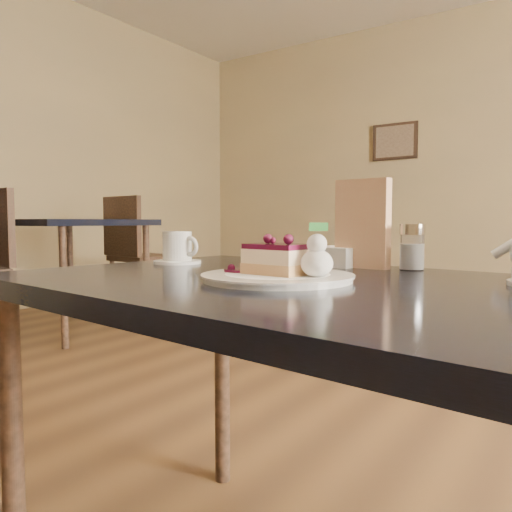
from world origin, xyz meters
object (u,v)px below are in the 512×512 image
Objects in this scene: coffee_set at (178,249)px; bg_table_far_left at (69,320)px; cheesecake_slice at (277,259)px; dessert_plate at (277,278)px; main_table at (292,317)px.

bg_table_far_left reaches higher than coffee_set.
cheesecake_slice is 3.21m from bg_table_far_left.
dessert_plate is 0.14× the size of bg_table_far_left.
main_table is at bearing 83.42° from dessert_plate.
main_table is 4.42× the size of dessert_plate.
bg_table_far_left is (-2.77, 1.45, -0.55)m from main_table.
main_table is 9.21× the size of coffee_set.
cheesecake_slice is at bearing -23.15° from coffee_set.
cheesecake_slice is (-0.01, -0.05, 0.11)m from main_table.
bg_table_far_left is (-2.77, 1.49, -0.63)m from dessert_plate.
cheesecake_slice is at bearing -90.00° from main_table.
coffee_set reaches higher than dessert_plate.
main_table is at bearing 90.00° from cheesecake_slice.
dessert_plate is at bearing -23.24° from bg_table_far_left.
bg_table_far_left is at bearing 151.65° from dessert_plate.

